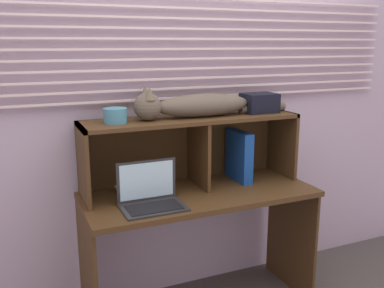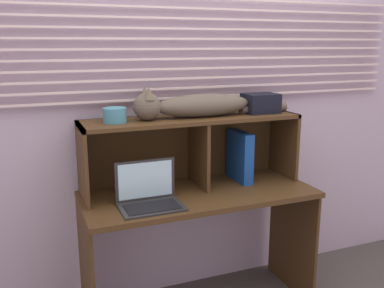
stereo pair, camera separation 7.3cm
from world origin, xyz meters
The scene contains 9 objects.
back_panel_with_blinds centered at (0.00, 0.55, 1.26)m, with size 4.40×0.08×2.50m.
desk centered at (0.00, 0.23, 0.59)m, with size 1.32×0.56×0.75m.
hutch_shelf_unit centered at (0.00, 0.37, 1.04)m, with size 1.27×0.31×0.41m.
cat centered at (0.02, 0.34, 1.23)m, with size 0.96×0.16×0.19m.
laptop centered at (-0.32, 0.14, 0.80)m, with size 0.32×0.22×0.23m.
binder_upright centered at (0.31, 0.34, 0.90)m, with size 0.06×0.24×0.31m, color #154596.
book_stack centered at (-0.34, 0.34, 0.76)m, with size 0.20×0.22×0.03m.
small_basket centered at (-0.44, 0.34, 1.20)m, with size 0.12×0.12×0.08m, color teal.
storage_box centered at (0.45, 0.34, 1.22)m, with size 0.20×0.16×0.12m, color black.
Camera 1 is at (-0.95, -1.86, 1.57)m, focal length 39.90 mm.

